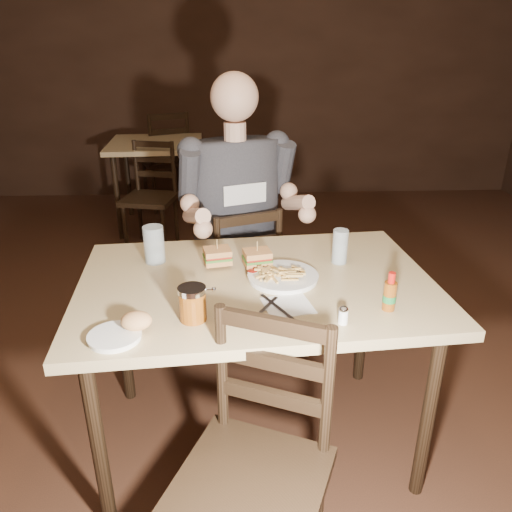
{
  "coord_description": "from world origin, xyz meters",
  "views": [
    {
      "loc": [
        -0.06,
        -1.92,
        1.61
      ],
      "look_at": [
        0.01,
        -0.19,
        0.85
      ],
      "focal_mm": 35.0,
      "sensor_mm": 36.0,
      "label": 1
    }
  ],
  "objects_px": {
    "main_table": "(257,297)",
    "side_plate": "(115,338)",
    "bg_chair_far": "(165,160)",
    "chair_near": "(251,483)",
    "chair_far": "(237,279)",
    "glass_left": "(154,244)",
    "bg_chair_near": "(149,198)",
    "dinner_plate": "(283,278)",
    "bg_table": "(156,152)",
    "syrup_dispenser": "(193,304)",
    "diner": "(239,185)",
    "glass_right": "(340,246)",
    "hot_sauce": "(390,291)"
  },
  "relations": [
    {
      "from": "bg_table",
      "to": "chair_far",
      "type": "distance_m",
      "value": 2.16
    },
    {
      "from": "chair_far",
      "to": "hot_sauce",
      "type": "distance_m",
      "value": 1.15
    },
    {
      "from": "bg_table",
      "to": "dinner_plate",
      "type": "xyz_separation_m",
      "value": [
        0.86,
        -2.73,
        0.1
      ]
    },
    {
      "from": "chair_far",
      "to": "main_table",
      "type": "bearing_deg",
      "value": 75.94
    },
    {
      "from": "bg_chair_far",
      "to": "hot_sauce",
      "type": "height_order",
      "value": "bg_chair_far"
    },
    {
      "from": "chair_far",
      "to": "chair_near",
      "type": "relative_size",
      "value": 0.95
    },
    {
      "from": "chair_near",
      "to": "bg_chair_near",
      "type": "distance_m",
      "value": 2.92
    },
    {
      "from": "chair_far",
      "to": "glass_left",
      "type": "bearing_deg",
      "value": 37.36
    },
    {
      "from": "bg_table",
      "to": "glass_left",
      "type": "distance_m",
      "value": 2.58
    },
    {
      "from": "bg_chair_near",
      "to": "glass_left",
      "type": "distance_m",
      "value": 2.07
    },
    {
      "from": "main_table",
      "to": "dinner_plate",
      "type": "relative_size",
      "value": 5.36
    },
    {
      "from": "bg_chair_near",
      "to": "chair_far",
      "type": "bearing_deg",
      "value": -53.25
    },
    {
      "from": "chair_far",
      "to": "glass_right",
      "type": "height_order",
      "value": "glass_right"
    },
    {
      "from": "chair_near",
      "to": "bg_chair_near",
      "type": "bearing_deg",
      "value": 127.34
    },
    {
      "from": "chair_far",
      "to": "hot_sauce",
      "type": "xyz_separation_m",
      "value": [
        0.51,
        -0.94,
        0.41
      ]
    },
    {
      "from": "chair_near",
      "to": "dinner_plate",
      "type": "distance_m",
      "value": 0.74
    },
    {
      "from": "chair_near",
      "to": "chair_far",
      "type": "bearing_deg",
      "value": 114.32
    },
    {
      "from": "chair_far",
      "to": "chair_near",
      "type": "height_order",
      "value": "chair_near"
    },
    {
      "from": "main_table",
      "to": "chair_near",
      "type": "xyz_separation_m",
      "value": [
        -0.05,
        -0.64,
        -0.25
      ]
    },
    {
      "from": "bg_chair_near",
      "to": "dinner_plate",
      "type": "bearing_deg",
      "value": -56.63
    },
    {
      "from": "glass_right",
      "to": "bg_chair_near",
      "type": "bearing_deg",
      "value": 118.48
    },
    {
      "from": "side_plate",
      "to": "bg_chair_far",
      "type": "bearing_deg",
      "value": 94.89
    },
    {
      "from": "bg_chair_far",
      "to": "diner",
      "type": "height_order",
      "value": "diner"
    },
    {
      "from": "syrup_dispenser",
      "to": "diner",
      "type": "bearing_deg",
      "value": 75.16
    },
    {
      "from": "bg_chair_far",
      "to": "chair_far",
      "type": "bearing_deg",
      "value": 81.8
    },
    {
      "from": "side_plate",
      "to": "dinner_plate",
      "type": "bearing_deg",
      "value": 35.01
    },
    {
      "from": "main_table",
      "to": "glass_left",
      "type": "bearing_deg",
      "value": 154.61
    },
    {
      "from": "bg_chair_near",
      "to": "diner",
      "type": "bearing_deg",
      "value": -53.41
    },
    {
      "from": "chair_far",
      "to": "side_plate",
      "type": "bearing_deg",
      "value": 50.96
    },
    {
      "from": "bg_table",
      "to": "dinner_plate",
      "type": "distance_m",
      "value": 2.87
    },
    {
      "from": "bg_chair_far",
      "to": "bg_chair_near",
      "type": "xyz_separation_m",
      "value": [
        0.0,
        -1.1,
        -0.06
      ]
    },
    {
      "from": "syrup_dispenser",
      "to": "side_plate",
      "type": "xyz_separation_m",
      "value": [
        -0.23,
        -0.11,
        -0.05
      ]
    },
    {
      "from": "bg_table",
      "to": "glass_left",
      "type": "xyz_separation_m",
      "value": [
        0.36,
        -2.55,
        0.17
      ]
    },
    {
      "from": "chair_far",
      "to": "diner",
      "type": "height_order",
      "value": "diner"
    },
    {
      "from": "dinner_plate",
      "to": "chair_near",
      "type": "bearing_deg",
      "value": -102.72
    },
    {
      "from": "bg_chair_far",
      "to": "chair_near",
      "type": "bearing_deg",
      "value": 77.19
    },
    {
      "from": "main_table",
      "to": "side_plate",
      "type": "bearing_deg",
      "value": -139.96
    },
    {
      "from": "diner",
      "to": "dinner_plate",
      "type": "bearing_deg",
      "value": -96.56
    },
    {
      "from": "main_table",
      "to": "bg_chair_far",
      "type": "relative_size",
      "value": 1.45
    },
    {
      "from": "bg_table",
      "to": "dinner_plate",
      "type": "relative_size",
      "value": 3.21
    },
    {
      "from": "chair_near",
      "to": "glass_right",
      "type": "height_order",
      "value": "glass_right"
    },
    {
      "from": "dinner_plate",
      "to": "side_plate",
      "type": "height_order",
      "value": "dinner_plate"
    },
    {
      "from": "bg_chair_near",
      "to": "side_plate",
      "type": "bearing_deg",
      "value": -71.23
    },
    {
      "from": "chair_far",
      "to": "bg_chair_far",
      "type": "distance_m",
      "value": 2.67
    },
    {
      "from": "main_table",
      "to": "bg_table",
      "type": "distance_m",
      "value": 2.85
    },
    {
      "from": "bg_chair_far",
      "to": "side_plate",
      "type": "distance_m",
      "value": 3.69
    },
    {
      "from": "bg_chair_near",
      "to": "dinner_plate",
      "type": "xyz_separation_m",
      "value": [
        0.86,
        -2.18,
        0.35
      ]
    },
    {
      "from": "bg_table",
      "to": "chair_near",
      "type": "height_order",
      "value": "chair_near"
    },
    {
      "from": "glass_right",
      "to": "side_plate",
      "type": "xyz_separation_m",
      "value": [
        -0.79,
        -0.53,
        -0.06
      ]
    },
    {
      "from": "main_table",
      "to": "glass_left",
      "type": "relative_size",
      "value": 9.21
    }
  ]
}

